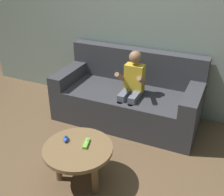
{
  "coord_description": "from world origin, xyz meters",
  "views": [
    {
      "loc": [
        0.95,
        -1.55,
        1.93
      ],
      "look_at": [
        -0.08,
        0.74,
        0.59
      ],
      "focal_mm": 45.11,
      "sensor_mm": 36.0,
      "label": 1
    }
  ],
  "objects_px": {
    "nunchuk_blue": "(66,139)",
    "person_seated_on_couch": "(132,87)",
    "game_remote_lime_near_edge": "(86,143)",
    "coffee_table": "(78,152)",
    "couch": "(128,97)"
  },
  "relations": [
    {
      "from": "person_seated_on_couch",
      "to": "coffee_table",
      "type": "xyz_separation_m",
      "value": [
        -0.1,
        -1.05,
        -0.21
      ]
    },
    {
      "from": "person_seated_on_couch",
      "to": "nunchuk_blue",
      "type": "distance_m",
      "value": 1.05
    },
    {
      "from": "nunchuk_blue",
      "to": "coffee_table",
      "type": "bearing_deg",
      "value": -13.09
    },
    {
      "from": "couch",
      "to": "nunchuk_blue",
      "type": "xyz_separation_m",
      "value": [
        -0.15,
        -1.19,
        0.12
      ]
    },
    {
      "from": "couch",
      "to": "game_remote_lime_near_edge",
      "type": "relative_size",
      "value": 12.06
    },
    {
      "from": "couch",
      "to": "nunchuk_blue",
      "type": "relative_size",
      "value": 17.41
    },
    {
      "from": "coffee_table",
      "to": "nunchuk_blue",
      "type": "xyz_separation_m",
      "value": [
        -0.15,
        0.03,
        0.08
      ]
    },
    {
      "from": "nunchuk_blue",
      "to": "game_remote_lime_near_edge",
      "type": "bearing_deg",
      "value": 7.45
    },
    {
      "from": "couch",
      "to": "nunchuk_blue",
      "type": "height_order",
      "value": "couch"
    },
    {
      "from": "couch",
      "to": "game_remote_lime_near_edge",
      "type": "bearing_deg",
      "value": -87.49
    },
    {
      "from": "coffee_table",
      "to": "person_seated_on_couch",
      "type": "bearing_deg",
      "value": 84.56
    },
    {
      "from": "game_remote_lime_near_edge",
      "to": "nunchuk_blue",
      "type": "xyz_separation_m",
      "value": [
        -0.2,
        -0.03,
        0.01
      ]
    },
    {
      "from": "nunchuk_blue",
      "to": "person_seated_on_couch",
      "type": "bearing_deg",
      "value": 76.32
    },
    {
      "from": "person_seated_on_couch",
      "to": "nunchuk_blue",
      "type": "xyz_separation_m",
      "value": [
        -0.25,
        -1.01,
        -0.12
      ]
    },
    {
      "from": "coffee_table",
      "to": "couch",
      "type": "bearing_deg",
      "value": 90.04
    }
  ]
}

